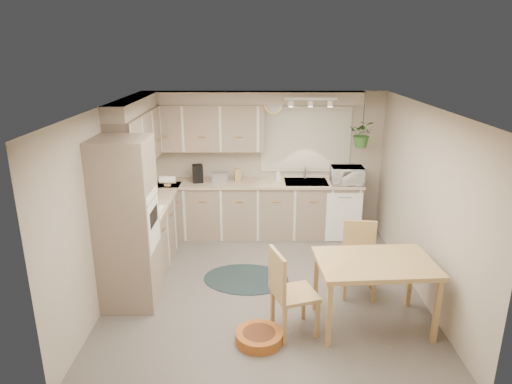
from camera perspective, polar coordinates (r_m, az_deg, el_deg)
floor at (r=6.27m, az=1.18°, el=-11.75°), size 4.20×4.20×0.00m
ceiling at (r=5.50m, az=1.34°, el=10.58°), size 4.20×4.20×0.00m
wall_back at (r=7.79m, az=0.98°, el=3.72°), size 4.00×0.04×2.40m
wall_front at (r=3.85m, az=1.84°, el=-11.57°), size 4.00×0.04×2.40m
wall_left at (r=6.07m, az=-17.97°, el=-1.24°), size 0.04×4.20×2.40m
wall_right at (r=6.15m, az=20.25°, el=-1.26°), size 0.04×4.20×2.40m
base_cab_left at (r=7.04m, az=-12.94°, el=-4.73°), size 0.60×1.85×0.90m
base_cab_back at (r=7.72m, az=-0.51°, el=-2.23°), size 3.60×0.60×0.90m
counter_left at (r=6.87m, az=-13.13°, el=-1.10°), size 0.64×1.89×0.04m
counter_back at (r=7.56m, az=-0.52°, el=1.10°), size 3.64×0.64×0.04m
oven_stack at (r=5.69m, az=-15.84°, el=-3.92°), size 0.65×0.65×2.10m
wall_oven_face at (r=5.61m, az=-12.68°, el=-3.98°), size 0.02×0.56×0.58m
upper_cab_left at (r=6.80m, az=-14.54°, el=6.49°), size 0.35×2.00×0.75m
upper_cab_back at (r=7.54m, az=-6.68°, el=8.00°), size 2.00×0.35×0.75m
soffit_left at (r=6.73m, az=-15.07°, el=10.45°), size 0.30×2.00×0.20m
soffit_back at (r=7.45m, az=-0.54°, el=11.68°), size 3.60×0.30×0.20m
cooktop at (r=6.34m, az=-14.20°, el=-2.56°), size 0.52×0.58×0.02m
range_hood at (r=6.20m, az=-14.69°, el=1.39°), size 0.40×0.60×0.14m
window_blinds at (r=7.71m, az=6.23°, el=6.53°), size 1.40×0.02×1.00m
window_frame at (r=7.72m, az=6.23°, el=6.54°), size 1.50×0.02×1.10m
sink at (r=7.62m, az=6.27°, el=0.96°), size 0.70×0.48×0.10m
dishwasher_front at (r=7.57m, az=10.91°, el=-3.17°), size 0.58×0.02×0.83m
track_light_bar at (r=7.09m, az=6.87°, el=11.50°), size 0.80×0.04×0.04m
wall_clock at (r=7.58m, az=2.17°, el=10.87°), size 0.30×0.03×0.30m
dining_table at (r=5.48m, az=14.38°, el=-12.16°), size 1.34×0.94×0.81m
chair_left at (r=5.17m, az=4.90°, el=-12.28°), size 0.59×0.59×1.01m
chair_back at (r=6.04m, az=12.84°, el=-8.39°), size 0.49×0.49×0.94m
braided_rug at (r=6.45m, az=-1.25°, el=-10.79°), size 1.29×1.03×0.01m
pet_bed at (r=5.22m, az=0.39°, el=-17.67°), size 0.62×0.62×0.12m
microwave at (r=7.56m, az=11.32°, el=2.29°), size 0.52×0.29×0.35m
soap_bottle at (r=7.71m, az=2.76°, el=1.86°), size 0.09×0.18×0.08m
hanging_plant at (r=7.47m, az=13.13°, el=6.74°), size 0.50×0.53×0.34m
coffee_maker at (r=7.59m, az=-7.30°, el=2.31°), size 0.20×0.23×0.29m
toaster at (r=7.59m, az=-4.55°, el=1.87°), size 0.27×0.17×0.16m
knife_block at (r=7.59m, az=-2.36°, el=2.14°), size 0.12×0.12×0.21m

